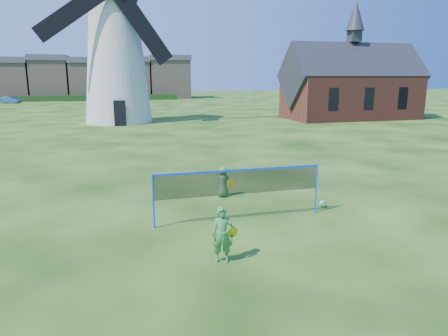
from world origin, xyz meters
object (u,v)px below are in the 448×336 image
player_girl (222,235)px  windmill (116,52)px  badminton_net (239,183)px  player_boy (223,182)px  play_ball (323,204)px  car_right (10,100)px  chapel (351,87)px

player_girl → windmill: bearing=109.6°
badminton_net → player_boy: size_ratio=4.67×
player_girl → play_ball: bearing=52.7°
car_right → player_girl: bearing=-141.3°
badminton_net → chapel: bearing=52.6°
chapel → player_girl: 35.73m
badminton_net → play_ball: bearing=8.7°
badminton_net → player_girl: badminton_net is taller
player_boy → play_ball: (2.84, -2.01, -0.43)m
windmill → player_boy: 26.70m
badminton_net → player_boy: (0.19, 2.47, -0.60)m
car_right → play_ball: bearing=-137.0°
player_girl → play_ball: 5.26m
player_boy → car_right: car_right is taller
chapel → play_ball: 30.85m
player_girl → car_right: size_ratio=0.39×
player_boy → play_ball: player_boy is taller
player_boy → play_ball: bearing=139.2°
player_girl → car_right: 67.17m
badminton_net → car_right: (-19.05, 62.15, -0.58)m
chapel → player_girl: chapel is taller
player_boy → car_right: size_ratio=0.32×
windmill → play_ball: windmill is taller
chapel → play_ball: bearing=-123.5°
windmill → car_right: 37.94m
badminton_net → player_boy: 2.55m
play_ball → player_boy: bearing=144.7°
badminton_net → player_girl: 2.92m
windmill → play_ball: 29.17m
player_girl → badminton_net: bearing=81.8°
car_right → player_boy: bearing=-138.8°
chapel → player_girl: size_ratio=10.16×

